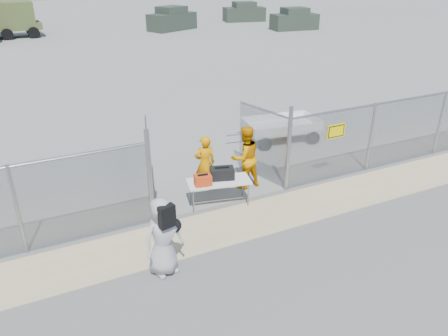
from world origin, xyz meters
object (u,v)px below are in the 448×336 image
security_worker_right (245,157)px  utility_trailer (281,129)px  security_worker_left (205,164)px  visitor (163,237)px  folding_table (219,192)px

security_worker_right → utility_trailer: bearing=-141.8°
security_worker_left → visitor: bearing=60.2°
utility_trailer → security_worker_right: bearing=-130.3°
security_worker_left → utility_trailer: security_worker_left is taller
security_worker_left → visitor: size_ratio=0.94×
security_worker_right → utility_trailer: 4.02m
security_worker_right → visitor: security_worker_right is taller
security_worker_right → visitor: size_ratio=1.05×
visitor → folding_table: bearing=30.2°
visitor → security_worker_left: bearing=40.6°
visitor → utility_trailer: 8.31m
folding_table → utility_trailer: 5.23m
security_worker_right → folding_table: bearing=24.5°
folding_table → visitor: bearing=-125.0°
security_worker_left → security_worker_right: size_ratio=0.89×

